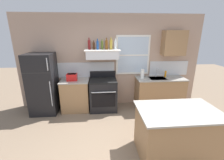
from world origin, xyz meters
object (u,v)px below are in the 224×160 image
bottle_clear_tall (115,45)px  paper_towel_roll (142,74)px  bottle_brown_stout (94,46)px  bottle_blue_liqueur (98,45)px  toaster (72,77)px  refrigerator (43,84)px  stove_range (103,94)px  bottle_red_label_wine (89,44)px  kitchen_island (176,133)px  bottle_champagne_gold_foil (111,44)px  bottle_amber_wine (106,45)px  bottle_olive_oil_square (102,45)px  dish_soap_bottle (165,74)px

bottle_clear_tall → paper_towel_roll: bottle_clear_tall is taller
bottle_brown_stout → bottle_blue_liqueur: (0.10, -0.04, 0.02)m
toaster → refrigerator: bearing=-178.3°
toaster → stove_range: toaster is taller
bottle_red_label_wine → kitchen_island: (1.61, -2.04, -1.42)m
refrigerator → bottle_red_label_wine: (1.30, 0.17, 1.04)m
toaster → bottle_champagne_gold_foil: bearing=5.2°
bottle_blue_liqueur → bottle_amber_wine: size_ratio=0.92×
kitchen_island → refrigerator: bearing=147.3°
bottle_olive_oil_square → bottle_champagne_gold_foil: 0.24m
bottle_brown_stout → kitchen_island: size_ratio=0.17×
bottle_brown_stout → bottle_amber_wine: bottle_amber_wine is taller
bottle_clear_tall → toaster: bearing=-176.2°
refrigerator → bottle_clear_tall: 2.26m
bottle_champagne_gold_foil → kitchen_island: bottle_champagne_gold_foil is taller
bottle_olive_oil_square → bottle_amber_wine: 0.12m
bottle_champagne_gold_foil → paper_towel_roll: bottle_champagne_gold_foil is taller
toaster → bottle_olive_oil_square: bearing=6.5°
refrigerator → stove_range: 1.69m
refrigerator → toaster: 0.81m
bottle_brown_stout → toaster: bearing=-171.5°
stove_range → kitchen_island: stove_range is taller
refrigerator → stove_range: bearing=0.8°
toaster → dish_soap_bottle: toaster is taller
bottle_blue_liqueur → bottle_champagne_gold_foil: size_ratio=0.90×
bottle_champagne_gold_foil → kitchen_island: size_ratio=0.23×
toaster → bottle_clear_tall: bearing=3.8°
bottle_blue_liqueur → paper_towel_roll: bottle_blue_liqueur is taller
stove_range → bottle_champagne_gold_foil: 1.44m
bottle_olive_oil_square → paper_towel_roll: 1.41m
refrigerator → bottle_clear_tall: (2.00, 0.10, 1.04)m
bottle_amber_wine → bottle_red_label_wine: bearing=170.8°
bottle_red_label_wine → bottle_champagne_gold_foil: bearing=-4.8°
stove_range → bottle_red_label_wine: size_ratio=3.49×
kitchen_island → bottle_red_label_wine: bearing=128.3°
bottle_blue_liqueur → bottle_champagne_gold_foil: bottle_champagne_gold_foil is taller
kitchen_island → bottle_brown_stout: bearing=126.9°
bottle_red_label_wine → paper_towel_roll: bearing=-4.3°
dish_soap_bottle → refrigerator: bearing=-177.4°
bottle_olive_oil_square → bottle_brown_stout: bearing=-179.0°
bottle_red_label_wine → bottle_amber_wine: size_ratio=1.01×
bottle_blue_liqueur → dish_soap_bottle: size_ratio=1.58×
bottle_brown_stout → dish_soap_bottle: bottle_brown_stout is taller
stove_range → bottle_olive_oil_square: (-0.00, 0.10, 1.40)m
bottle_olive_oil_square → bottle_amber_wine: bottle_amber_wine is taller
bottle_brown_stout → kitchen_island: 2.84m
bottle_red_label_wine → bottle_blue_liqueur: size_ratio=1.10×
bottle_brown_stout → paper_towel_roll: 1.59m
toaster → stove_range: size_ratio=0.27×
stove_range → paper_towel_roll: size_ratio=4.04×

